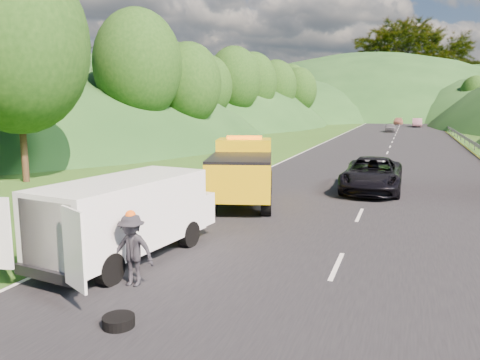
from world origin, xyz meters
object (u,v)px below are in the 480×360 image
at_px(tow_truck, 243,171).
at_px(white_van, 128,213).
at_px(suitcase, 119,213).
at_px(passing_suv, 371,191).
at_px(child, 182,234).
at_px(worker, 133,286).
at_px(woman, 153,227).
at_px(spare_tire, 119,327).

distance_m(tow_truck, white_van, 7.89).
xyz_separation_m(tow_truck, white_van, (-0.52, -7.88, -0.10)).
xyz_separation_m(suitcase, passing_suv, (8.24, 8.88, -0.27)).
relative_size(white_van, child, 6.95).
xyz_separation_m(worker, suitcase, (-3.90, 5.23, 0.27)).
distance_m(woman, passing_suv, 11.41).
bearing_deg(child, passing_suv, 114.01).
bearing_deg(white_van, suitcase, 135.16).
height_order(tow_truck, white_van, tow_truck).
bearing_deg(white_van, woman, 116.46).
height_order(child, worker, worker).
distance_m(suitcase, passing_suv, 12.12).
height_order(tow_truck, spare_tire, tow_truck).
bearing_deg(child, suitcase, -144.29).
height_order(white_van, passing_suv, white_van).
bearing_deg(spare_tire, passing_suv, 77.73).
height_order(woman, spare_tire, woman).
bearing_deg(suitcase, woman, -14.94).
bearing_deg(woman, white_van, -173.47).
bearing_deg(tow_truck, woman, -123.80).
relative_size(woman, passing_suv, 0.31).
bearing_deg(worker, tow_truck, 91.53).
bearing_deg(white_van, spare_tire, -52.41).
height_order(worker, spare_tire, worker).
bearing_deg(spare_tire, suitcase, 123.89).
relative_size(suitcase, spare_tire, 0.89).
xyz_separation_m(child, passing_suv, (5.24, 9.77, 0.00)).
xyz_separation_m(child, spare_tire, (1.77, -6.20, 0.00)).
relative_size(tow_truck, suitcase, 12.54).
xyz_separation_m(woman, spare_tire, (3.10, -6.65, 0.00)).
height_order(woman, child, woman).
bearing_deg(tow_truck, suitcase, -142.33).
bearing_deg(suitcase, tow_truck, 53.28).
relative_size(white_van, suitcase, 11.96).
bearing_deg(worker, spare_tire, -67.57).
relative_size(tow_truck, passing_suv, 1.18).
height_order(white_van, suitcase, white_van).
relative_size(white_van, passing_suv, 1.12).
relative_size(woman, worker, 1.07).
bearing_deg(spare_tire, woman, 115.00).
bearing_deg(tow_truck, worker, -101.62).
height_order(worker, passing_suv, worker).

